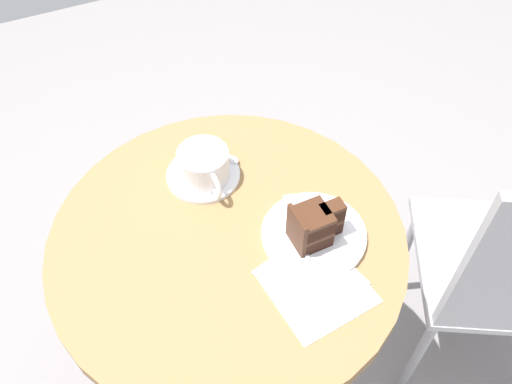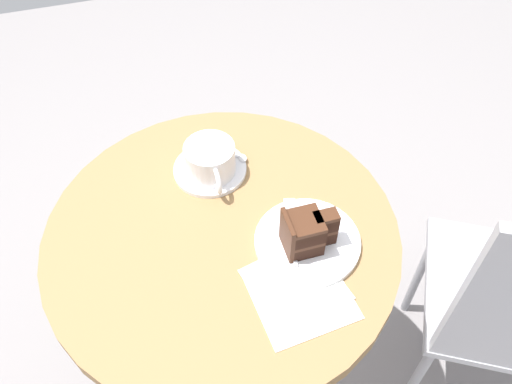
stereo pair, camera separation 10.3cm
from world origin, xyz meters
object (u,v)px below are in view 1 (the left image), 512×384
(saucer, at_px, (203,175))
(teaspoon, at_px, (220,158))
(cake_slice, at_px, (313,225))
(coffee_cup, at_px, (204,165))
(cake_plate, at_px, (314,235))
(fork, at_px, (295,218))
(napkin, at_px, (314,283))

(saucer, relative_size, teaspoon, 1.59)
(cake_slice, bearing_deg, saucer, -152.85)
(coffee_cup, relative_size, teaspoon, 1.45)
(saucer, bearing_deg, cake_plate, 29.87)
(coffee_cup, height_order, fork, coffee_cup)
(cake_plate, height_order, fork, fork)
(cake_slice, height_order, napkin, cake_slice)
(fork, bearing_deg, napkin, -179.49)
(saucer, relative_size, cake_plate, 0.77)
(saucer, height_order, teaspoon, teaspoon)
(teaspoon, bearing_deg, cake_slice, -39.43)
(teaspoon, bearing_deg, cake_plate, -36.92)
(teaspoon, height_order, napkin, teaspoon)
(saucer, height_order, fork, fork)
(fork, distance_m, napkin, 0.13)
(teaspoon, distance_m, fork, 0.22)
(coffee_cup, relative_size, cake_slice, 1.43)
(fork, bearing_deg, saucer, 45.77)
(napkin, bearing_deg, teaspoon, -173.87)
(saucer, bearing_deg, coffee_cup, 4.03)
(coffee_cup, bearing_deg, cake_plate, 30.77)
(fork, bearing_deg, cake_plate, -144.56)
(saucer, relative_size, napkin, 0.76)
(teaspoon, bearing_deg, napkin, -49.46)
(teaspoon, relative_size, cake_slice, 0.99)
(coffee_cup, relative_size, fork, 0.90)
(saucer, xyz_separation_m, napkin, (0.32, 0.08, -0.00))
(cake_slice, distance_m, fork, 0.06)
(cake_plate, bearing_deg, teaspoon, -161.33)
(coffee_cup, bearing_deg, napkin, 14.93)
(fork, bearing_deg, teaspoon, 32.22)
(fork, xyz_separation_m, napkin, (0.13, -0.03, -0.01))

